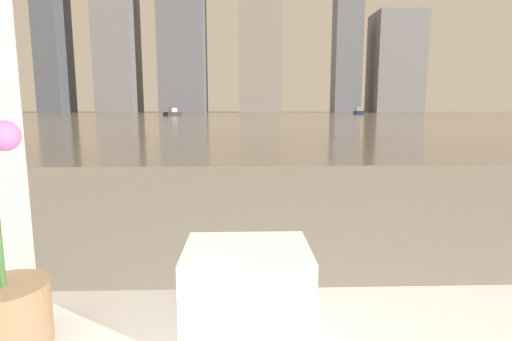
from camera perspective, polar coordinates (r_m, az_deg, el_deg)
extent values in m
cylinder|color=#8C6B4C|center=(0.85, -32.12, -17.16)|extent=(0.14, 0.14, 0.11)
sphere|color=pink|center=(0.77, -32.31, 4.22)|extent=(0.05, 0.05, 0.05)
cube|color=white|center=(0.79, -1.27, -20.44)|extent=(0.23, 0.18, 0.04)
cube|color=white|center=(0.77, -1.28, -17.85)|extent=(0.23, 0.18, 0.04)
cube|color=white|center=(0.76, -1.29, -15.14)|extent=(0.23, 0.18, 0.04)
cube|color=white|center=(0.74, -1.30, -12.31)|extent=(0.23, 0.18, 0.04)
cube|color=gray|center=(61.76, -1.82, 7.86)|extent=(180.00, 110.00, 0.01)
cube|color=navy|center=(74.68, 14.42, 8.00)|extent=(1.68, 3.79, 0.64)
cube|color=#B2A893|center=(74.68, 14.44, 8.53)|extent=(1.07, 1.47, 0.73)
cube|color=#2D2D33|center=(61.69, -11.81, 7.93)|extent=(2.50, 3.11, 0.53)
cube|color=silver|center=(61.69, -11.83, 8.46)|extent=(1.25, 1.36, 0.60)
cube|color=slate|center=(121.86, -10.52, 21.16)|extent=(12.59, 12.25, 54.84)
cube|color=gray|center=(120.36, 0.52, 20.49)|extent=(11.70, 10.43, 50.85)
cube|color=slate|center=(122.73, 12.85, 16.65)|extent=(7.51, 6.67, 36.52)
cube|color=slate|center=(126.52, 19.31, 14.22)|extent=(13.72, 11.91, 28.09)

